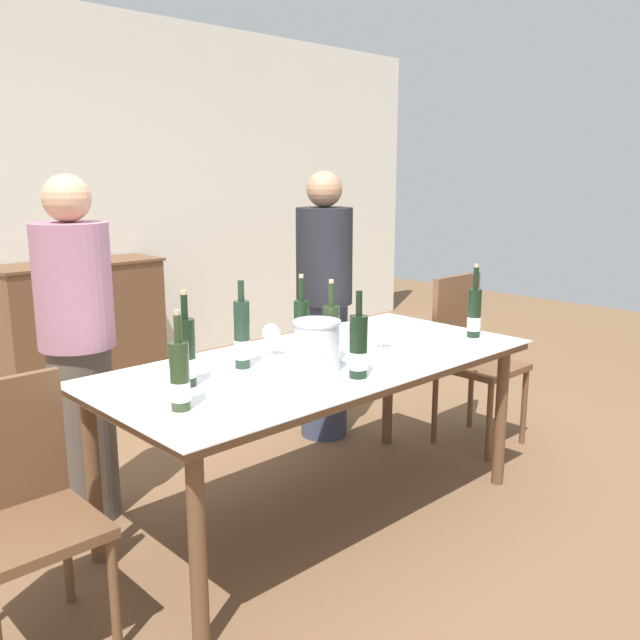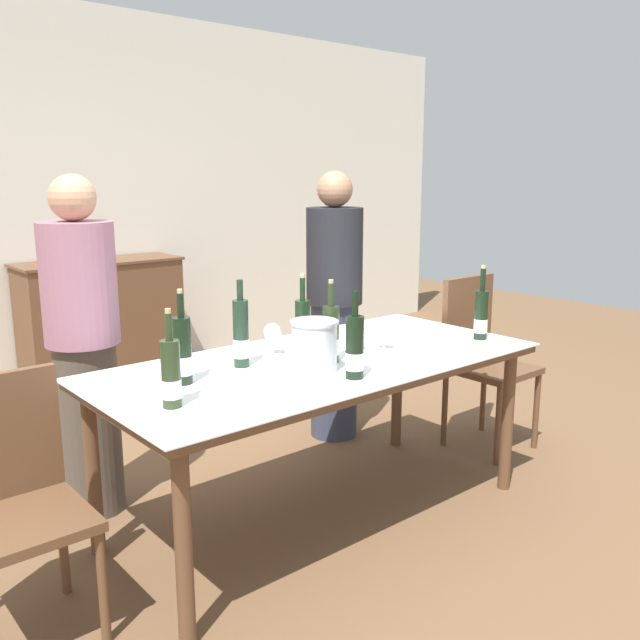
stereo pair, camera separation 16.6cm
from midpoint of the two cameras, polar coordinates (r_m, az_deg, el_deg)
name	(u,v)px [view 1 (the left image)]	position (r m, az deg, el deg)	size (l,w,h in m)	color
ground_plane	(320,517)	(3.28, -1.51, -16.25)	(12.00, 12.00, 0.00)	brown
back_wall	(39,197)	(5.50, -23.38, 9.48)	(8.00, 0.10, 2.80)	silver
sideboard_cabinet	(82,324)	(5.39, -20.23, -0.33)	(1.20, 0.46, 0.93)	brown
dining_table	(320,374)	(3.02, -1.59, -4.59)	(2.01, 0.94, 0.76)	brown
ice_bucket	(317,345)	(2.80, -1.97, -2.10)	(0.20, 0.20, 0.22)	silver
wine_bottle_0	(180,377)	(2.41, -13.68, -4.73)	(0.07, 0.07, 0.35)	#28381E
wine_bottle_1	(358,348)	(2.71, 1.50, -2.40)	(0.08, 0.08, 0.36)	black
wine_bottle_2	(331,335)	(2.94, -0.67, -1.28)	(0.08, 0.08, 0.36)	#28381E
wine_bottle_3	(186,354)	(2.67, -12.96, -2.84)	(0.07, 0.07, 0.38)	black
wine_bottle_4	(302,329)	(3.06, -3.08, -0.74)	(0.07, 0.07, 0.37)	black
wine_bottle_5	(474,313)	(3.46, 11.53, 0.54)	(0.07, 0.07, 0.37)	black
wine_bottle_6	(242,336)	(2.87, -8.24, -1.38)	(0.07, 0.07, 0.38)	#1E3323
wine_glass_0	(271,334)	(3.05, -5.69, -1.16)	(0.08, 0.08, 0.15)	white
wine_glass_1	(355,329)	(3.14, 1.44, -0.80)	(0.07, 0.07, 0.14)	white
wine_glass_2	(381,329)	(3.17, 3.70, -0.77)	(0.08, 0.08, 0.14)	white
chair_left_end	(18,499)	(2.55, -25.90, -13.43)	(0.42, 0.42, 0.90)	brown
chair_right_end	(469,348)	(4.05, 11.30, -2.35)	(0.42, 0.42, 0.98)	brown
person_host	(78,353)	(3.23, -21.08, -2.64)	(0.33, 0.33, 1.57)	#51473D
person_guest_left	(324,307)	(4.00, -0.84, 1.06)	(0.33, 0.33, 1.58)	#383F56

